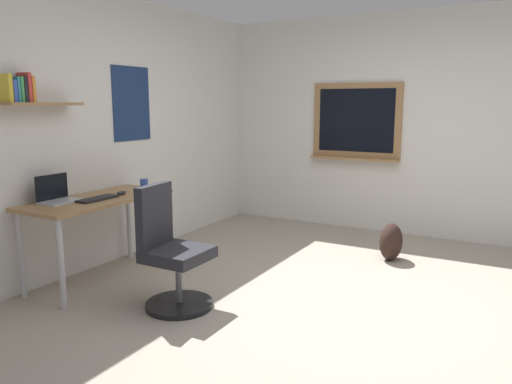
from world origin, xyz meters
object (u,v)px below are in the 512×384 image
object	(u,v)px
computer_mouse	(121,193)
backpack	(391,242)
keyboard	(98,199)
laptop	(57,196)
office_chair	(171,255)
coffee_mug	(144,184)
desk	(98,207)

from	to	relation	value
computer_mouse	backpack	xyz separation A→B (m)	(1.62, -2.03, -0.58)
keyboard	computer_mouse	size ratio (longest dim) A/B	3.56
laptop	keyboard	xyz separation A→B (m)	(0.23, -0.22, -0.04)
office_chair	keyboard	world-z (taller)	office_chair
office_chair	laptop	distance (m)	1.14
laptop	backpack	distance (m)	3.16
laptop	computer_mouse	distance (m)	0.56
office_chair	computer_mouse	xyz separation A→B (m)	(0.37, 0.85, 0.35)
coffee_mug	backpack	world-z (taller)	coffee_mug
desk	backpack	world-z (taller)	desk
desk	computer_mouse	world-z (taller)	computer_mouse
computer_mouse	coffee_mug	distance (m)	0.36
backpack	office_chair	bearing A→B (deg)	149.21
desk	coffee_mug	size ratio (longest dim) A/B	14.53
desk	computer_mouse	bearing A→B (deg)	-19.11
desk	laptop	xyz separation A→B (m)	(-0.30, 0.14, 0.14)
coffee_mug	office_chair	bearing A→B (deg)	-128.91
coffee_mug	backpack	xyz separation A→B (m)	(1.27, -2.08, -0.60)
keyboard	backpack	distance (m)	2.84
laptop	backpack	bearing A→B (deg)	-46.47
office_chair	laptop	bearing A→B (deg)	97.84
backpack	coffee_mug	bearing A→B (deg)	121.32
keyboard	coffee_mug	xyz separation A→B (m)	(0.64, 0.05, 0.04)
backpack	keyboard	bearing A→B (deg)	133.12
computer_mouse	desk	bearing A→B (deg)	160.89
keyboard	coffee_mug	world-z (taller)	coffee_mug
keyboard	computer_mouse	bearing A→B (deg)	0.00
coffee_mug	backpack	distance (m)	2.51
office_chair	keyboard	size ratio (longest dim) A/B	2.57
keyboard	desk	bearing A→B (deg)	47.86
office_chair	backpack	world-z (taller)	office_chair
desk	laptop	distance (m)	0.36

